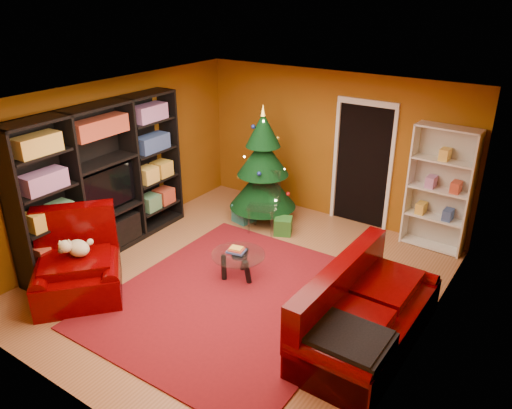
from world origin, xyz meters
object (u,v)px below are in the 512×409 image
Objects in this scene: white_bookshelf at (439,190)px; coffee_table at (239,266)px; gift_box_teal at (244,213)px; dog at (78,248)px; media_unit at (104,181)px; christmas_tree at (263,166)px; armchair at (77,265)px; sofa at (370,308)px; rug at (235,299)px; acrylic_chair at (263,206)px; gift_box_red at (260,200)px; gift_box_green at (283,226)px.

white_bookshelf is 2.65× the size of coffee_table.
dog reaches higher than gift_box_teal.
christmas_tree is at bearing 56.60° from media_unit.
armchair is at bearing -134.13° from coffee_table.
media_unit is 1.48× the size of white_bookshelf.
armchair is 3.83m from sofa.
dog reaches higher than rug.
acrylic_chair is at bearing -14.02° from gift_box_teal.
coffee_table is at bearing -66.27° from christmas_tree.
christmas_tree is 0.93m from gift_box_teal.
christmas_tree is 2.73× the size of coffee_table.
armchair is at bearing -95.25° from gift_box_red.
media_unit is 4.35m from sofa.
gift_box_red is (-0.36, 0.45, -0.90)m from christmas_tree.
media_unit is 10.50× the size of gift_box_green.
christmas_tree reaches higher than rug.
gift_box_teal is 0.16× the size of white_bookshelf.
media_unit is at bearing -150.48° from acrylic_chair.
media_unit is 12.88× the size of gift_box_red.
dog is (0.68, -1.07, -0.46)m from media_unit.
dog is at bearing 45.00° from armchair.
armchair is (-3.54, -4.09, -0.52)m from white_bookshelf.
white_bookshelf is at bearing 17.24° from gift_box_teal.
rug is at bearing -59.79° from coffee_table.
acrylic_chair is at bearing 46.59° from media_unit.
dog is 3.82m from sofa.
coffee_table is (-2.01, -2.52, -0.79)m from white_bookshelf.
armchair reaches higher than rug.
rug is 15.07× the size of gift_box_red.
armchair is (-0.49, -3.14, 0.31)m from gift_box_teal.
gift_box_green is 2.56m from white_bookshelf.
white_bookshelf is 1.71× the size of armchair.
sofa is at bearing -7.67° from coffee_table.
armchair is 3.18m from acrylic_chair.
acrylic_chair is at bearing -154.99° from white_bookshelf.
acrylic_chair is (-2.55, -1.07, -0.52)m from white_bookshelf.
gift_box_teal is (1.18, 2.00, -1.00)m from media_unit.
christmas_tree is 2.23× the size of acrylic_chair.
gift_box_red is at bearing 35.93° from armchair.
gift_box_teal is 0.14× the size of sofa.
white_bookshelf is (2.83, 0.67, -0.03)m from christmas_tree.
gift_box_teal is (-1.31, 2.04, 0.15)m from rug.
gift_box_red is at bearing -173.60° from white_bookshelf.
christmas_tree is at bearing -51.49° from gift_box_red.
rug is 2.43m from gift_box_teal.
acrylic_chair is at bearing 110.43° from coffee_table.
gift_box_teal is 3.16m from dog.
rug is 4.59× the size of coffee_table.
gift_box_green is 0.72× the size of dog.
gift_box_teal reaches higher than gift_box_green.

